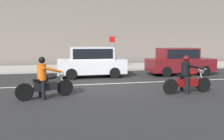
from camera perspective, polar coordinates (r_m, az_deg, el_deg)
ground_plane at (r=11.14m, az=-1.67°, el=-4.20°), size 80.00×80.00×0.00m
sidewalk_slab at (r=18.97m, az=-6.16°, el=0.60°), size 40.00×4.40×0.14m
lane_marking_stripe at (r=12.00m, az=-2.76°, el=-3.38°), size 18.00×0.14×0.01m
motorcycle_with_rider_black_leather at (r=10.31m, az=17.72°, el=-1.80°), size 2.22×0.70×1.58m
motorcycle_with_rider_orange_stripe at (r=9.28m, az=-15.85°, el=-2.68°), size 2.11×0.98×1.59m
parked_hatchback_white at (r=14.29m, az=-4.96°, el=2.03°), size 4.02×1.76×1.80m
parked_sedan_maroon at (r=15.87m, az=15.83°, el=2.07°), size 4.20×1.82×1.72m
street_sign_post at (r=18.07m, az=0.05°, el=5.20°), size 0.44×0.08×2.40m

